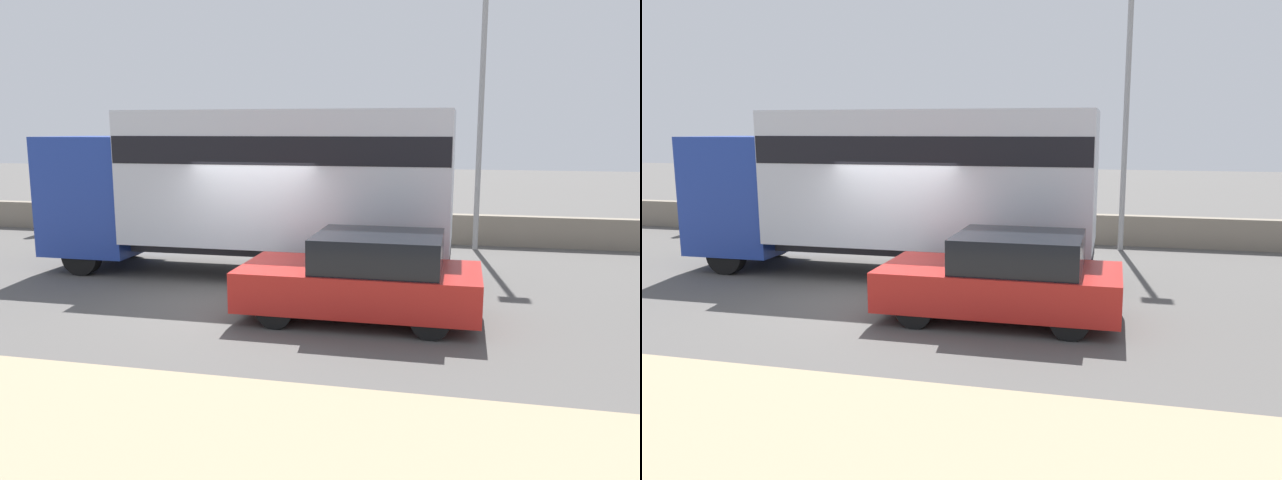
{
  "view_description": "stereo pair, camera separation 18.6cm",
  "coord_description": "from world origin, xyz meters",
  "views": [
    {
      "loc": [
        3.98,
        -10.83,
        3.13
      ],
      "look_at": [
        1.39,
        0.53,
        1.05
      ],
      "focal_mm": 35.0,
      "sensor_mm": 36.0,
      "label": 1
    },
    {
      "loc": [
        4.16,
        -10.79,
        3.13
      ],
      "look_at": [
        1.39,
        0.53,
        1.05
      ],
      "focal_mm": 35.0,
      "sensor_mm": 36.0,
      "label": 2
    }
  ],
  "objects": [
    {
      "name": "stone_wall_backdrop",
      "position": [
        0.0,
        6.61,
        0.41
      ],
      "size": [
        60.0,
        0.35,
        0.82
      ],
      "color": "gray",
      "rests_on": "ground_plane"
    },
    {
      "name": "box_truck",
      "position": [
        -0.37,
        1.93,
        2.05
      ],
      "size": [
        8.85,
        2.5,
        3.51
      ],
      "rotation": [
        0.0,
        0.0,
        3.14
      ],
      "color": "navy",
      "rests_on": "ground_plane"
    },
    {
      "name": "dirt_shoulder_foreground",
      "position": [
        0.0,
        -5.84,
        0.02
      ],
      "size": [
        60.0,
        4.06,
        0.04
      ],
      "color": "#9E896B",
      "rests_on": "ground_plane"
    },
    {
      "name": "ground_plane",
      "position": [
        0.0,
        0.0,
        0.0
      ],
      "size": [
        80.0,
        80.0,
        0.0
      ],
      "primitive_type": "plane",
      "color": "#514F4C"
    },
    {
      "name": "pedestrian",
      "position": [
        -8.36,
        5.64,
        0.83
      ],
      "size": [
        0.35,
        0.35,
        1.59
      ],
      "color": "slate",
      "rests_on": "ground_plane"
    },
    {
      "name": "car_hatchback",
      "position": [
        2.46,
        -0.86,
        0.71
      ],
      "size": [
        3.94,
        1.88,
        1.45
      ],
      "rotation": [
        0.0,
        0.0,
        3.14
      ],
      "color": "#B21E19",
      "rests_on": "ground_plane"
    },
    {
      "name": "street_lamp",
      "position": [
        4.38,
        5.88,
        4.33
      ],
      "size": [
        0.56,
        0.28,
        7.53
      ],
      "color": "gray",
      "rests_on": "ground_plane"
    }
  ]
}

